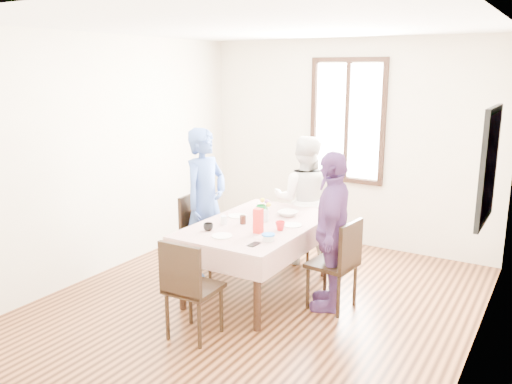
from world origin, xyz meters
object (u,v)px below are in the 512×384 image
dining_table (258,258)px  person_far (304,200)px  person_left (205,202)px  chair_left (204,235)px  chair_near (194,288)px  chair_far (304,225)px  person_right (331,231)px  chair_right (332,264)px

dining_table → person_far: 1.16m
person_left → person_far: 1.23m
chair_left → chair_near: (0.81, -1.26, 0.00)m
dining_table → chair_far: 1.11m
chair_left → chair_far: size_ratio=1.00×
chair_near → person_left: size_ratio=0.54×
chair_left → person_far: (0.81, 0.94, 0.32)m
chair_left → person_right: size_ratio=0.58×
person_far → person_right: 1.30m
chair_left → chair_right: bearing=82.4°
chair_far → chair_left: bearing=58.4°
chair_far → person_far: bearing=98.7°
person_far → dining_table: bearing=71.3°
chair_left → person_far: person_far is taller
person_far → chair_right: bearing=109.4°
chair_near → person_far: size_ratio=0.59×
dining_table → person_left: 0.93m
chair_far → person_right: 1.36m
chair_right → person_left: size_ratio=0.54×
dining_table → chair_left: size_ratio=1.77×
person_far → person_left: bearing=31.1°
dining_table → chair_left: 0.83m
chair_near → person_right: (0.79, 1.16, 0.33)m
chair_right → chair_far: size_ratio=1.00×
chair_far → chair_near: bearing=98.7°
chair_near → person_left: 1.54m
chair_near → person_left: person_left is taller
person_right → chair_near: bearing=-51.9°
chair_far → person_far: size_ratio=0.59×
person_left → person_right: 1.59m
dining_table → person_left: size_ratio=0.96×
dining_table → chair_near: size_ratio=1.77×
chair_left → chair_far: same height
chair_right → person_left: 1.65m
chair_right → chair_far: 1.33m
dining_table → person_right: bearing=3.6°
chair_right → chair_near: 1.41m
person_left → chair_near: bearing=-143.2°
chair_left → person_right: person_right is taller
chair_left → person_far: 1.28m
chair_left → person_far: size_ratio=0.59×
person_far → person_right: person_right is taller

